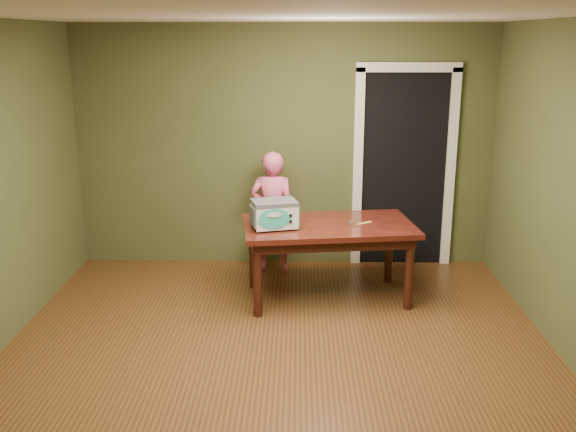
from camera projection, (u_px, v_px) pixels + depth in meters
The scene contains 8 objects.
floor at pixel (277, 372), 4.87m from camera, with size 5.00×5.00×0.00m, color brown.
room_shell at pixel (276, 149), 4.41m from camera, with size 4.52×5.02×2.61m.
doorway at pixel (400, 165), 7.24m from camera, with size 1.10×0.66×2.25m.
dining_table at pixel (328, 234), 6.08m from camera, with size 1.70×1.10×0.75m.
toy_oven at pixel (274, 213), 5.88m from camera, with size 0.48×0.38×0.26m.
baking_pan at pixel (354, 222), 6.05m from camera, with size 0.10×0.10×0.02m.
spatula at pixel (364, 223), 6.06m from camera, with size 0.18×0.03×0.01m, color #F2DA69.
child at pixel (272, 213), 6.79m from camera, with size 0.48×0.32×1.32m, color #E95F8C.
Camera 1 is at (0.15, -4.37, 2.45)m, focal length 40.00 mm.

